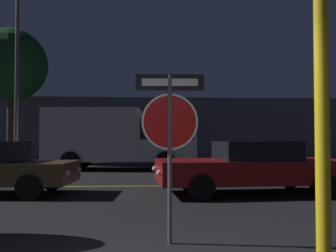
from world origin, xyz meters
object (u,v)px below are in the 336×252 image
at_px(passing_car_3, 251,167).
at_px(delivery_truck, 124,136).
at_px(stop_sign, 170,122).
at_px(street_lamp, 17,62).
at_px(yellow_pole_right, 322,108).
at_px(tree_0, 11,65).

height_order(passing_car_3, delivery_truck, delivery_truck).
height_order(stop_sign, passing_car_3, stop_sign).
bearing_deg(street_lamp, passing_car_3, -40.61).
xyz_separation_m(yellow_pole_right, tree_0, (-9.03, 18.02, 3.78)).
bearing_deg(yellow_pole_right, passing_car_3, 79.51).
relative_size(stop_sign, passing_car_3, 0.47).
relative_size(yellow_pole_right, tree_0, 0.45).
bearing_deg(delivery_truck, stop_sign, 10.30).
height_order(yellow_pole_right, passing_car_3, yellow_pole_right).
bearing_deg(passing_car_3, delivery_truck, 22.23).
relative_size(yellow_pole_right, street_lamp, 0.42).
bearing_deg(tree_0, yellow_pole_right, -63.40).
relative_size(delivery_truck, street_lamp, 0.85).
relative_size(street_lamp, tree_0, 1.06).
height_order(yellow_pole_right, delivery_truck, yellow_pole_right).
xyz_separation_m(passing_car_3, delivery_truck, (-3.63, 7.50, 0.83)).
bearing_deg(yellow_pole_right, tree_0, 116.60).
relative_size(stop_sign, delivery_truck, 0.34).
bearing_deg(delivery_truck, street_lamp, -80.26).
height_order(passing_car_3, street_lamp, street_lamp).
xyz_separation_m(passing_car_3, tree_0, (-10.17, 11.83, 4.78)).
bearing_deg(yellow_pole_right, stop_sign, 122.65).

